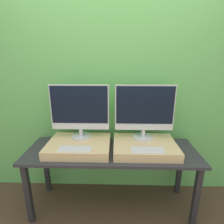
{
  "coord_description": "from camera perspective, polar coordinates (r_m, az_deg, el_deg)",
  "views": [
    {
      "loc": [
        0.05,
        -1.32,
        1.59
      ],
      "look_at": [
        0.0,
        0.41,
        1.07
      ],
      "focal_mm": 28.0,
      "sensor_mm": 36.0,
      "label": 1
    }
  ],
  "objects": [
    {
      "name": "wooden_riser_right",
      "position": [
        1.84,
        10.57,
        -11.0
      ],
      "size": [
        0.63,
        0.47,
        0.09
      ],
      "color": "#D6B77F",
      "rests_on": "workbench"
    },
    {
      "name": "keyboard_right",
      "position": [
        1.67,
        11.54,
        -12.09
      ],
      "size": [
        0.3,
        0.12,
        0.01
      ],
      "color": "silver",
      "rests_on": "wooden_riser_right"
    },
    {
      "name": "monitor_right",
      "position": [
        1.82,
        10.59,
        0.55
      ],
      "size": [
        0.61,
        0.21,
        0.57
      ],
      "color": "silver",
      "rests_on": "wooden_riser_right"
    },
    {
      "name": "keyboard_left",
      "position": [
        1.69,
        -11.96,
        -11.76
      ],
      "size": [
        0.3,
        0.12,
        0.01
      ],
      "color": "silver",
      "rests_on": "wooden_riser_left"
    },
    {
      "name": "monitor_left",
      "position": [
        1.84,
        -10.49,
        0.71
      ],
      "size": [
        0.61,
        0.21,
        0.57
      ],
      "color": "silver",
      "rests_on": "wooden_riser_left"
    },
    {
      "name": "wooden_riser_left",
      "position": [
        1.86,
        -10.68,
        -10.73
      ],
      "size": [
        0.63,
        0.47,
        0.09
      ],
      "color": "#D6B77F",
      "rests_on": "workbench"
    },
    {
      "name": "workbench",
      "position": [
        1.88,
        -0.11,
        -14.38
      ],
      "size": [
        1.74,
        0.58,
        0.7
      ],
      "color": "#2D2D33",
      "rests_on": "ground_plane"
    },
    {
      "name": "wall_back",
      "position": [
        1.99,
        0.19,
        8.21
      ],
      "size": [
        8.0,
        0.04,
        2.6
      ],
      "color": "#66B75B",
      "rests_on": "ground_plane"
    }
  ]
}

